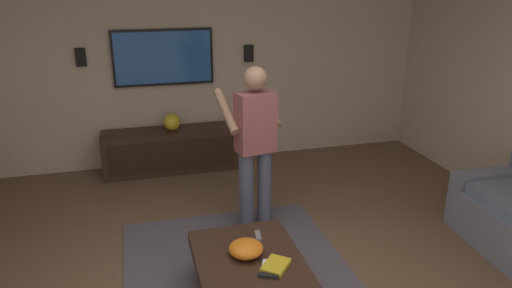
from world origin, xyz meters
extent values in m
cube|color=#BCA893|center=(3.24, 0.00, 1.39)|extent=(0.10, 6.65, 2.79)
cube|color=#514C56|center=(0.27, -0.06, 0.01)|extent=(2.53, 1.91, 0.01)
cube|color=slate|center=(0.66, -2.73, 0.29)|extent=(0.23, 0.85, 0.58)
cube|color=#332116|center=(0.07, -0.06, 0.35)|extent=(1.00, 0.80, 0.10)
cylinder|color=#332116|center=(0.49, -0.38, 0.15)|extent=(0.07, 0.07, 0.30)
cylinder|color=#332116|center=(0.49, 0.26, 0.15)|extent=(0.07, 0.07, 0.30)
cube|color=#332116|center=(2.91, 0.28, 0.28)|extent=(0.44, 1.70, 0.55)
cube|color=black|center=(2.68, 0.28, 0.28)|extent=(0.01, 1.56, 0.39)
cube|color=black|center=(3.15, 0.28, 1.44)|extent=(0.05, 1.25, 0.70)
cube|color=#2553A2|center=(3.12, 0.28, 1.44)|extent=(0.01, 1.19, 0.64)
cylinder|color=#4C5166|center=(1.21, -0.50, 0.41)|extent=(0.14, 0.14, 0.82)
cylinder|color=#4C5166|center=(1.17, -0.31, 0.41)|extent=(0.14, 0.14, 0.82)
cube|color=#8C4C4C|center=(1.19, -0.41, 1.11)|extent=(0.29, 0.40, 0.58)
sphere|color=#997056|center=(1.19, -0.41, 1.53)|extent=(0.22, 0.22, 0.22)
cylinder|color=#997056|center=(1.41, -0.59, 1.20)|extent=(0.49, 0.18, 0.37)
cylinder|color=#997056|center=(1.32, -0.16, 1.20)|extent=(0.49, 0.18, 0.37)
cube|color=white|center=(1.56, -0.33, 1.10)|extent=(0.05, 0.06, 0.16)
ellipsoid|color=orange|center=(0.10, -0.04, 0.46)|extent=(0.26, 0.26, 0.12)
cube|color=white|center=(-0.10, -0.14, 0.41)|extent=(0.16, 0.09, 0.02)
cube|color=black|center=(-0.21, -0.13, 0.41)|extent=(0.10, 0.16, 0.02)
cube|color=slate|center=(0.33, -0.20, 0.41)|extent=(0.15, 0.07, 0.02)
cube|color=gold|center=(-0.12, -0.21, 0.42)|extent=(0.27, 0.26, 0.04)
sphere|color=gold|center=(2.89, 0.24, 0.66)|extent=(0.22, 0.22, 0.22)
cube|color=black|center=(3.16, -0.84, 1.44)|extent=(0.06, 0.12, 0.22)
cube|color=black|center=(3.16, 1.26, 1.48)|extent=(0.06, 0.12, 0.22)
camera|label=1|loc=(-2.94, 0.69, 2.42)|focal=33.26mm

